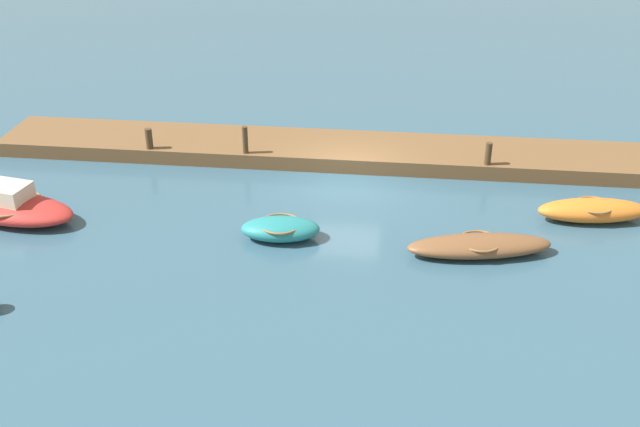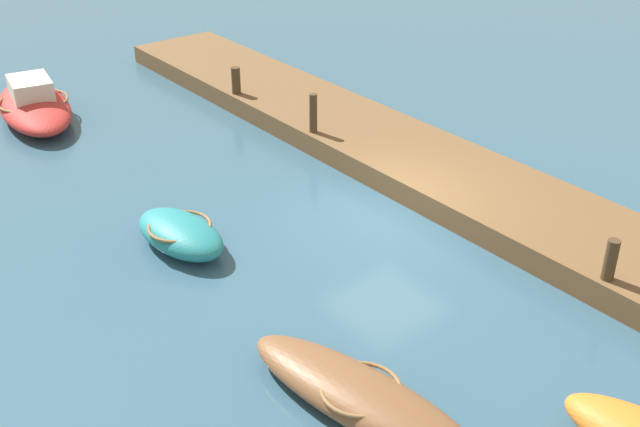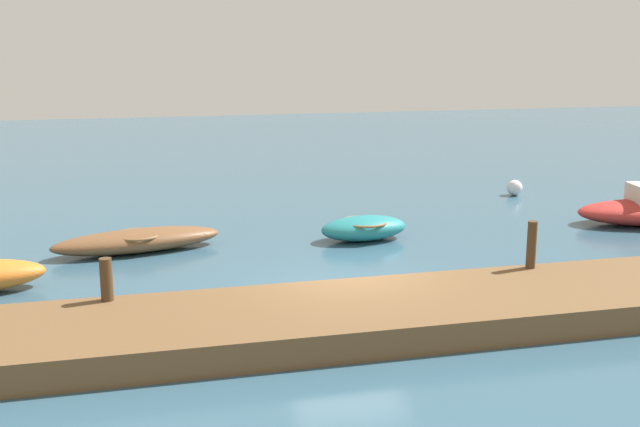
{
  "view_description": "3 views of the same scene",
  "coord_description": "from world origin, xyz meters",
  "px_view_note": "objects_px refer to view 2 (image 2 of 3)",
  "views": [
    {
      "loc": [
        -1.88,
        24.74,
        11.86
      ],
      "look_at": [
        0.61,
        3.52,
        0.5
      ],
      "focal_mm": 42.32,
      "sensor_mm": 36.0,
      "label": 1
    },
    {
      "loc": [
        -11.37,
        11.0,
        8.78
      ],
      "look_at": [
        -0.59,
        2.48,
        1.19
      ],
      "focal_mm": 44.35,
      "sensor_mm": 36.0,
      "label": 2
    },
    {
      "loc": [
        -4.45,
        -15.5,
        5.43
      ],
      "look_at": [
        0.53,
        4.49,
        0.8
      ],
      "focal_mm": 43.27,
      "sensor_mm": 36.0,
      "label": 3
    }
  ],
  "objects_px": {
    "dinghy_teal": "(180,233)",
    "rowboat_brown": "(361,397)",
    "mooring_post_east": "(236,80)",
    "mooring_post_mid_east": "(313,113)",
    "motorboat_red": "(34,105)",
    "mooring_post_mid_west": "(611,260)"
  },
  "relations": [
    {
      "from": "motorboat_red",
      "to": "mooring_post_mid_west",
      "type": "relative_size",
      "value": 5.72
    },
    {
      "from": "mooring_post_mid_west",
      "to": "mooring_post_east",
      "type": "bearing_deg",
      "value": 0.0
    },
    {
      "from": "motorboat_red",
      "to": "mooring_post_mid_west",
      "type": "distance_m",
      "value": 16.56
    },
    {
      "from": "motorboat_red",
      "to": "mooring_post_mid_east",
      "type": "relative_size",
      "value": 4.55
    },
    {
      "from": "dinghy_teal",
      "to": "mooring_post_mid_west",
      "type": "distance_m",
      "value": 8.6
    },
    {
      "from": "mooring_post_mid_east",
      "to": "mooring_post_east",
      "type": "bearing_deg",
      "value": 0.0
    },
    {
      "from": "mooring_post_mid_east",
      "to": "dinghy_teal",
      "type": "bearing_deg",
      "value": 112.52
    },
    {
      "from": "mooring_post_mid_east",
      "to": "mooring_post_east",
      "type": "distance_m",
      "value": 3.72
    },
    {
      "from": "dinghy_teal",
      "to": "mooring_post_mid_west",
      "type": "relative_size",
      "value": 3.1
    },
    {
      "from": "dinghy_teal",
      "to": "rowboat_brown",
      "type": "relative_size",
      "value": 0.57
    },
    {
      "from": "rowboat_brown",
      "to": "motorboat_red",
      "type": "height_order",
      "value": "motorboat_red"
    },
    {
      "from": "dinghy_teal",
      "to": "rowboat_brown",
      "type": "distance_m",
      "value": 6.14
    },
    {
      "from": "mooring_post_mid_west",
      "to": "mooring_post_mid_east",
      "type": "distance_m",
      "value": 8.96
    },
    {
      "from": "mooring_post_mid_west",
      "to": "mooring_post_mid_east",
      "type": "xyz_separation_m",
      "value": [
        8.95,
        0.0,
        0.11
      ]
    },
    {
      "from": "mooring_post_east",
      "to": "rowboat_brown",
      "type": "bearing_deg",
      "value": 155.29
    },
    {
      "from": "mooring_post_mid_east",
      "to": "mooring_post_east",
      "type": "relative_size",
      "value": 1.32
    },
    {
      "from": "dinghy_teal",
      "to": "mooring_post_mid_west",
      "type": "height_order",
      "value": "mooring_post_mid_west"
    },
    {
      "from": "rowboat_brown",
      "to": "mooring_post_east",
      "type": "bearing_deg",
      "value": -35.39
    },
    {
      "from": "rowboat_brown",
      "to": "mooring_post_mid_west",
      "type": "height_order",
      "value": "mooring_post_mid_west"
    },
    {
      "from": "dinghy_teal",
      "to": "motorboat_red",
      "type": "xyz_separation_m",
      "value": [
        9.01,
        -0.27,
        0.1
      ]
    },
    {
      "from": "rowboat_brown",
      "to": "mooring_post_mid_west",
      "type": "relative_size",
      "value": 5.47
    },
    {
      "from": "motorboat_red",
      "to": "mooring_post_east",
      "type": "distance_m",
      "value": 5.91
    }
  ]
}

